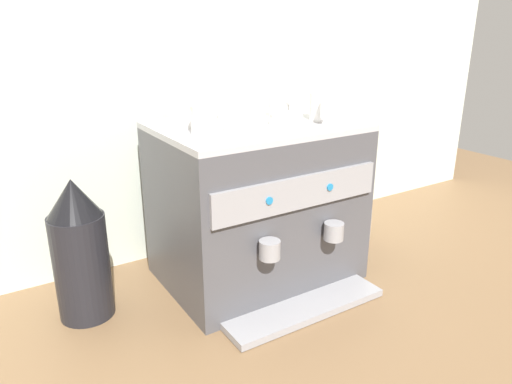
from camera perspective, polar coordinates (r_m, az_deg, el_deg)
name	(u,v)px	position (r m, az deg, el deg)	size (l,w,h in m)	color
ground_plane	(256,273)	(1.56, 0.00, -9.71)	(4.00, 4.00, 0.00)	brown
tiled_backsplash_wall	(208,106)	(1.65, -5.79, 10.22)	(2.80, 0.03, 1.00)	silver
espresso_machine	(257,203)	(1.45, 0.09, -1.38)	(0.57, 0.53, 0.49)	#4C4C51
ceramic_cup_0	(323,107)	(1.44, 8.06, 10.08)	(0.10, 0.11, 0.08)	white
ceramic_cup_1	(281,106)	(1.49, 2.97, 10.21)	(0.06, 0.10, 0.06)	white
ceramic_cup_2	(205,120)	(1.24, -6.10, 8.57)	(0.11, 0.07, 0.08)	white
ceramic_bowl_0	(248,121)	(1.33, -0.94, 8.51)	(0.10, 0.10, 0.04)	white
ceramic_bowl_1	(185,121)	(1.36, -8.47, 8.45)	(0.09, 0.09, 0.03)	white
ceramic_bowl_2	(238,114)	(1.46, -2.18, 9.38)	(0.12, 0.12, 0.03)	white
ceramic_bowl_3	(286,119)	(1.37, 3.64, 8.70)	(0.09, 0.09, 0.03)	white
coffee_grinder	(80,251)	(1.35, -20.37, -6.62)	(0.15, 0.15, 0.39)	black
milk_pitcher	(359,224)	(1.81, 12.26, -3.81)	(0.09, 0.09, 0.12)	#B7B7BC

